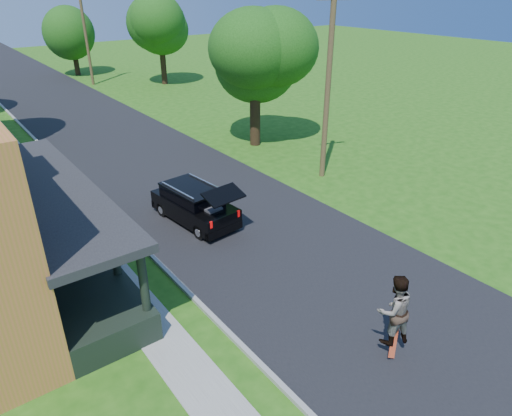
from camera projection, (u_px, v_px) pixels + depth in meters
ground at (333, 284)px, 14.89m from camera, size 140.00×140.00×0.00m
street at (109, 135)px, 29.23m from camera, size 8.00×120.00×0.02m
curb at (43, 148)px, 27.06m from camera, size 0.15×120.00×0.12m
sidewalk at (14, 153)px, 26.23m from camera, size 1.30×120.00×0.03m
black_suv at (195, 204)px, 18.47m from camera, size 2.07×4.47×2.02m
skateboarder at (394, 310)px, 11.58m from camera, size 1.17×1.03×2.01m
skateboard at (393, 343)px, 11.88m from camera, size 0.57×0.32×0.73m
tree_right_near at (254, 54)px, 25.31m from camera, size 5.24×5.10×7.87m
tree_right_mid at (159, 22)px, 41.41m from camera, size 6.53×6.35×8.55m
tree_right_far at (70, 27)px, 45.91m from camera, size 5.99×5.72×7.37m
utility_pole_near at (328, 85)px, 21.18m from camera, size 1.58×0.65×8.81m
utility_pole_far at (85, 28)px, 41.32m from camera, size 1.60×0.46×9.77m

